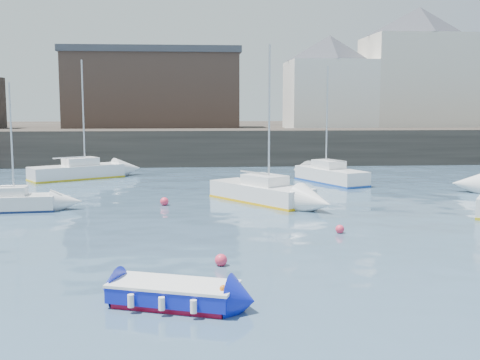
{
  "coord_description": "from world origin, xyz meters",
  "views": [
    {
      "loc": [
        -2.25,
        -16.73,
        5.12
      ],
      "look_at": [
        0.0,
        12.0,
        1.5
      ],
      "focal_mm": 45.0,
      "sensor_mm": 36.0,
      "label": 1
    }
  ],
  "objects": [
    {
      "name": "sailboat_a",
      "position": [
        -11.34,
        12.69,
        0.43
      ],
      "size": [
        4.87,
        1.96,
        6.17
      ],
      "color": "white",
      "rests_on": "ground"
    },
    {
      "name": "sailboat_f",
      "position": [
        6.77,
        21.93,
        0.54
      ],
      "size": [
        4.04,
        6.12,
        7.62
      ],
      "color": "white",
      "rests_on": "ground"
    },
    {
      "name": "blue_dinghy",
      "position": [
        -2.79,
        -1.79,
        0.34
      ],
      "size": [
        3.52,
        2.4,
        0.62
      ],
      "color": "maroon",
      "rests_on": "ground"
    },
    {
      "name": "warehouse",
      "position": [
        -6.0,
        43.0,
        6.62
      ],
      "size": [
        16.4,
        10.4,
        7.6
      ],
      "color": "#3D2D26",
      "rests_on": "land_strip"
    },
    {
      "name": "sailboat_h",
      "position": [
        -10.29,
        25.41,
        0.53
      ],
      "size": [
        6.46,
        5.1,
        8.18
      ],
      "color": "white",
      "rests_on": "ground"
    },
    {
      "name": "buoy_near",
      "position": [
        -1.39,
        2.0,
        0.0
      ],
      "size": [
        0.4,
        0.4,
        0.4
      ],
      "primitive_type": "sphere",
      "color": "#EE3251",
      "rests_on": "ground"
    },
    {
      "name": "quay_wall",
      "position": [
        0.0,
        35.0,
        1.5
      ],
      "size": [
        90.0,
        5.0,
        3.0
      ],
      "primitive_type": "cube",
      "color": "#28231E",
      "rests_on": "ground"
    },
    {
      "name": "buoy_far",
      "position": [
        -3.74,
        13.86,
        0.0
      ],
      "size": [
        0.43,
        0.43,
        0.43
      ],
      "primitive_type": "sphere",
      "color": "#EE3251",
      "rests_on": "ground"
    },
    {
      "name": "bldg_east_a",
      "position": [
        20.0,
        42.0,
        8.81
      ],
      "size": [
        13.36,
        13.36,
        11.8
      ],
      "color": "beige",
      "rests_on": "land_strip"
    },
    {
      "name": "bldg_east_d",
      "position": [
        11.0,
        41.5,
        7.36
      ],
      "size": [
        11.14,
        11.14,
        8.95
      ],
      "color": "white",
      "rests_on": "land_strip"
    },
    {
      "name": "land_strip",
      "position": [
        0.0,
        53.0,
        1.4
      ],
      "size": [
        90.0,
        32.0,
        2.8
      ],
      "primitive_type": "cube",
      "color": "#28231E",
      "rests_on": "ground"
    },
    {
      "name": "buoy_mid",
      "position": [
        3.59,
        6.55,
        0.0
      ],
      "size": [
        0.35,
        0.35,
        0.35
      ],
      "primitive_type": "sphere",
      "color": "#EE3251",
      "rests_on": "ground"
    },
    {
      "name": "water",
      "position": [
        0.0,
        0.0,
        0.0
      ],
      "size": [
        220.0,
        220.0,
        0.0
      ],
      "primitive_type": "plane",
      "color": "#2D4760",
      "rests_on": "ground"
    },
    {
      "name": "sailboat_b",
      "position": [
        1.32,
        14.53,
        0.53
      ],
      "size": [
        5.31,
        6.35,
        8.15
      ],
      "color": "white",
      "rests_on": "ground"
    }
  ]
}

